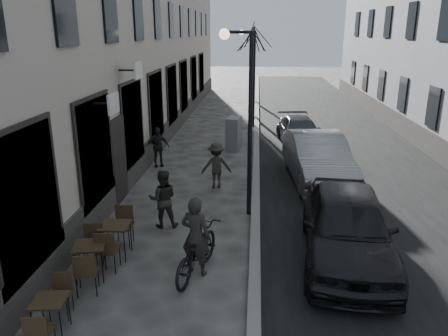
# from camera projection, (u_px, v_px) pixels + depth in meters

# --- Properties ---
(road) EXTENTS (7.30, 60.00, 0.00)m
(road) POSITION_uv_depth(u_px,v_px,m) (330.00, 136.00, 21.79)
(road) COLOR black
(road) RESTS_ON ground
(kerb) EXTENTS (0.25, 60.00, 0.12)m
(kerb) POSITION_uv_depth(u_px,v_px,m) (257.00, 134.00, 22.03)
(kerb) COLOR slate
(kerb) RESTS_ON ground
(streetlamp_near) EXTENTS (0.90, 0.28, 5.09)m
(streetlamp_near) POSITION_uv_depth(u_px,v_px,m) (244.00, 104.00, 11.61)
(streetlamp_near) COLOR black
(streetlamp_near) RESTS_ON ground
(streetlamp_far) EXTENTS (0.90, 0.28, 5.09)m
(streetlamp_far) POSITION_uv_depth(u_px,v_px,m) (251.00, 68.00, 23.03)
(streetlamp_far) COLOR black
(streetlamp_far) RESTS_ON ground
(tree_near) EXTENTS (2.40, 2.40, 5.70)m
(tree_near) POSITION_uv_depth(u_px,v_px,m) (254.00, 37.00, 25.42)
(tree_near) COLOR black
(tree_near) RESTS_ON ground
(tree_far) EXTENTS (2.40, 2.40, 5.70)m
(tree_far) POSITION_uv_depth(u_px,v_px,m) (254.00, 36.00, 31.13)
(tree_far) COLOR black
(tree_far) RESTS_ON ground
(bistro_set_a) EXTENTS (0.62, 1.40, 0.81)m
(bistro_set_a) POSITION_uv_depth(u_px,v_px,m) (51.00, 313.00, 7.47)
(bistro_set_a) COLOR black
(bistro_set_a) RESTS_ON ground
(bistro_set_b) EXTENTS (0.78, 1.61, 0.92)m
(bistro_set_b) POSITION_uv_depth(u_px,v_px,m) (90.00, 258.00, 9.18)
(bistro_set_b) COLOR black
(bistro_set_b) RESTS_ON ground
(bistro_set_c) EXTENTS (0.68, 1.63, 0.96)m
(bistro_set_c) POSITION_uv_depth(u_px,v_px,m) (116.00, 237.00, 10.04)
(bistro_set_c) COLOR black
(bistro_set_c) RESTS_ON ground
(utility_cabinet) EXTENTS (0.70, 1.05, 1.46)m
(utility_cabinet) POSITION_uv_depth(u_px,v_px,m) (234.00, 134.00, 19.04)
(utility_cabinet) COLOR slate
(utility_cabinet) RESTS_ON ground
(bicycle) EXTENTS (1.23, 2.17, 1.08)m
(bicycle) POSITION_uv_depth(u_px,v_px,m) (196.00, 251.00, 9.32)
(bicycle) COLOR black
(bicycle) RESTS_ON ground
(cyclist_rider) EXTENTS (0.73, 0.58, 1.77)m
(cyclist_rider) POSITION_uv_depth(u_px,v_px,m) (196.00, 236.00, 9.22)
(cyclist_rider) COLOR black
(cyclist_rider) RESTS_ON ground
(pedestrian_near) EXTENTS (0.85, 0.71, 1.58)m
(pedestrian_near) POSITION_uv_depth(u_px,v_px,m) (163.00, 199.00, 11.52)
(pedestrian_near) COLOR black
(pedestrian_near) RESTS_ON ground
(pedestrian_mid) EXTENTS (1.09, 0.77, 1.54)m
(pedestrian_mid) POSITION_uv_depth(u_px,v_px,m) (216.00, 166.00, 14.43)
(pedestrian_mid) COLOR #272522
(pedestrian_mid) RESTS_ON ground
(pedestrian_far) EXTENTS (0.98, 0.70, 1.54)m
(pedestrian_far) POSITION_uv_depth(u_px,v_px,m) (158.00, 147.00, 16.75)
(pedestrian_far) COLOR black
(pedestrian_far) RESTS_ON ground
(car_near) EXTENTS (2.38, 4.99, 1.65)m
(car_near) POSITION_uv_depth(u_px,v_px,m) (347.00, 226.00, 9.85)
(car_near) COLOR black
(car_near) RESTS_ON ground
(car_mid) EXTENTS (2.18, 5.20, 1.67)m
(car_mid) POSITION_uv_depth(u_px,v_px,m) (318.00, 158.00, 15.03)
(car_mid) COLOR gray
(car_mid) RESTS_ON ground
(car_far) EXTENTS (2.16, 4.41, 1.24)m
(car_far) POSITION_uv_depth(u_px,v_px,m) (300.00, 131.00, 20.02)
(car_far) COLOR #373A41
(car_far) RESTS_ON ground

